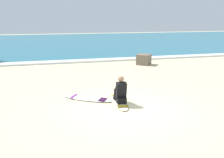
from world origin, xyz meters
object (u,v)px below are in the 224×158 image
Objects in this scene: surfer_seated at (121,92)px; shoreline_rock at (144,59)px; surfboard_main at (120,101)px; surfboard_spare_near at (87,98)px.

surfer_seated is 1.09× the size of shoreline_rock.
surfboard_spare_near is at bearing 152.95° from surfboard_main.
surfboard_main is 0.46m from surfer_seated.
surfer_seated is at bearing -118.09° from shoreline_rock.
surfboard_spare_near is 7.58m from shoreline_rock.
surfer_seated reaches higher than surfboard_main.
surfer_seated is 1.37m from surfboard_spare_near.
surfboard_spare_near is (-1.10, 0.56, 0.00)m from surfboard_main.
surfer_seated is at bearing -100.40° from surfboard_main.
surfboard_spare_near is (-1.06, 0.78, -0.40)m from surfer_seated.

